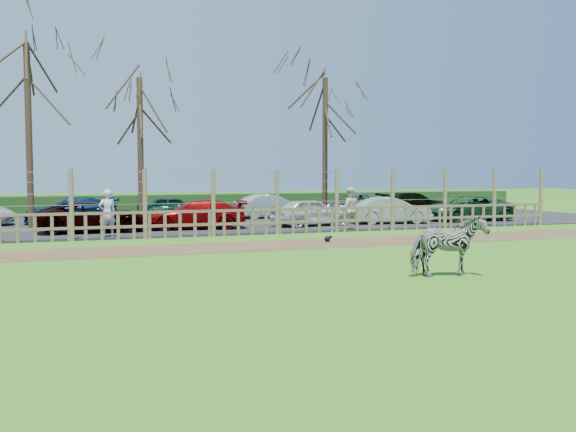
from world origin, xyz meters
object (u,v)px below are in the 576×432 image
object	(u,v)px
car_11	(270,206)
zebra	(448,246)
visitor_b	(349,208)
tree_right	(325,114)
tree_left	(28,91)
car_13	(414,203)
car_5	(391,210)
car_2	(94,217)
car_4	(311,212)
crow	(328,239)
car_3	(196,214)
car_10	(174,208)
tree_mid	(140,115)
car_12	(354,205)
car_6	(469,208)
car_9	(72,210)
visitor_a	(107,213)

from	to	relation	value
car_11	zebra	bearing A→B (deg)	167.41
visitor_b	zebra	bearing A→B (deg)	89.37
tree_right	car_11	bearing A→B (deg)	140.37
tree_left	car_13	distance (m)	20.79
car_5	car_2	bearing A→B (deg)	96.73
visitor_b	car_5	xyz separation A→B (m)	(3.05, 2.10, -0.26)
car_4	tree_right	bearing A→B (deg)	-38.67
crow	car_4	size ratio (longest dim) A/B	0.08
tree_right	car_2	size ratio (longest dim) A/B	1.70
car_3	car_10	xyz separation A→B (m)	(-0.15, 4.71, 0.00)
tree_mid	car_11	distance (m)	8.31
crow	car_10	world-z (taller)	car_10
car_4	car_12	size ratio (longest dim) A/B	0.82
tree_left	car_3	xyz separation A→B (m)	(6.42, -1.60, -4.98)
car_11	car_12	bearing A→B (deg)	-97.38
car_3	car_13	xyz separation A→B (m)	(13.43, 5.27, 0.00)
car_11	tree_mid	bearing A→B (deg)	101.98
tree_mid	car_2	world-z (taller)	tree_mid
car_10	car_13	distance (m)	13.59
car_6	car_13	bearing A→B (deg)	-178.59
car_9	visitor_b	bearing A→B (deg)	53.21
zebra	car_5	size ratio (longest dim) A/B	0.47
car_2	car_4	size ratio (longest dim) A/B	1.23
tree_left	car_9	size ratio (longest dim) A/B	1.90
visitor_a	car_6	xyz separation A→B (m)	(17.00, 2.19, -0.26)
car_4	car_13	distance (m)	10.05
visitor_b	tree_left	bearing A→B (deg)	-4.65
car_6	car_9	size ratio (longest dim) A/B	1.04
visitor_b	car_11	bearing A→B (deg)	-68.67
car_5	car_13	bearing A→B (deg)	-31.53
tree_right	car_13	bearing A→B (deg)	18.92
tree_right	crow	xyz separation A→B (m)	(-3.74, -9.19, -5.13)
tree_left	car_9	world-z (taller)	tree_left
visitor_a	car_9	bearing A→B (deg)	-93.65
visitor_b	car_2	world-z (taller)	visitor_b
tree_mid	car_9	distance (m)	5.58
car_11	tree_right	bearing A→B (deg)	-136.94
car_3	car_5	size ratio (longest dim) A/B	1.14
car_11	car_10	bearing A→B (deg)	85.49
car_6	car_13	xyz separation A→B (m)	(0.11, 5.27, 0.00)
car_10	car_4	bearing A→B (deg)	-134.05
tree_left	car_2	size ratio (longest dim) A/B	1.82
zebra	car_13	distance (m)	21.60
car_6	car_12	size ratio (longest dim) A/B	1.00
tree_left	car_2	world-z (taller)	tree_left
car_2	car_13	distance (m)	18.29
crow	car_3	xyz separation A→B (m)	(-3.34, 6.09, 0.53)
crow	tree_right	bearing A→B (deg)	67.85
crow	car_4	xyz separation A→B (m)	(1.68, 5.85, 0.53)
visitor_a	zebra	bearing A→B (deg)	107.65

